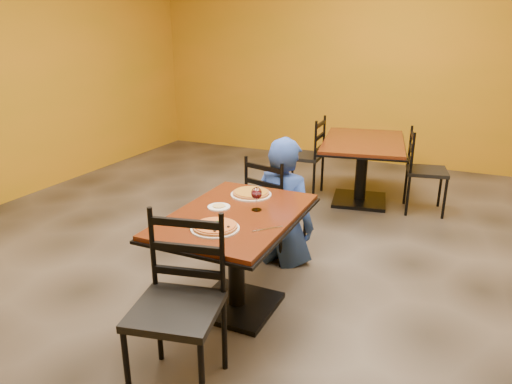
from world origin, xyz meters
The scene contains 18 objects.
floor centered at (0.00, 0.00, 0.00)m, with size 7.00×8.00×0.01m, color black.
wall_back centered at (0.00, 4.00, 1.50)m, with size 7.00×0.01×3.00m, color #C67A16.
table_main centered at (0.00, -0.50, 0.56)m, with size 0.83×1.23×0.75m.
table_second centered at (0.32, 2.12, 0.56)m, with size 1.13×1.49×0.75m.
chair_main_near centered at (0.07, -1.36, 0.51)m, with size 0.46×0.46×1.01m, color black, non-canonical shape.
chair_main_far centered at (-0.08, 0.45, 0.46)m, with size 0.42×0.42×0.93m, color black, non-canonical shape.
chair_second_left centered at (-0.40, 2.12, 0.48)m, with size 0.44×0.44×0.96m, color black, non-canonical shape.
chair_second_right centered at (1.04, 2.12, 0.47)m, with size 0.42×0.42×0.93m, color black, non-canonical shape.
diner centered at (0.02, 0.37, 0.56)m, with size 0.57×0.37×1.11m, color navy.
plate_main centered at (0.01, -0.80, 0.76)m, with size 0.31×0.31×0.01m, color white.
pizza_main centered at (0.01, -0.80, 0.77)m, with size 0.28×0.28×0.02m, color maroon.
plate_far centered at (-0.06, -0.12, 0.76)m, with size 0.31×0.31×0.01m, color white.
pizza_far centered at (-0.06, -0.12, 0.77)m, with size 0.28×0.28×0.02m, color #B18822.
side_plate centered at (-0.15, -0.46, 0.76)m, with size 0.16×0.16×0.01m, color white.
dip centered at (-0.15, -0.46, 0.76)m, with size 0.09×0.09×0.01m, color tan.
wine_glass centered at (0.11, -0.39, 0.84)m, with size 0.08×0.08×0.18m, color white, non-canonical shape.
fork centered at (-0.12, -0.78, 0.75)m, with size 0.01×0.19×0.00m, color silver.
knife centered at (0.31, -0.66, 0.75)m, with size 0.01×0.21×0.00m, color silver.
Camera 1 is at (1.36, -3.15, 1.94)m, focal length 32.69 mm.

